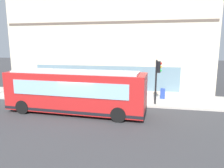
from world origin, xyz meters
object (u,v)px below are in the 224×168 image
pedestrian_near_building_entrance (103,85)px  newspaper_vending_box (163,93)px  pedestrian_by_light_pole (53,87)px  pedestrian_near_hydrant (69,86)px  city_bus_nearside (75,92)px  traffic_light_near_corner (158,74)px  fire_hydrant (114,91)px  pedestrian_walking_along_curb (91,82)px

pedestrian_near_building_entrance → newspaper_vending_box: 5.74m
pedestrian_by_light_pole → pedestrian_near_hydrant: (0.61, -1.25, 0.05)m
city_bus_nearside → traffic_light_near_corner: bearing=-63.2°
traffic_light_near_corner → pedestrian_near_building_entrance: (2.57, 5.16, -1.59)m
city_bus_nearside → pedestrian_near_building_entrance: (5.50, -0.65, -0.51)m
city_bus_nearside → pedestrian_by_light_pole: 4.61m
pedestrian_near_building_entrance → pedestrian_near_hydrant: bearing=122.4°
city_bus_nearside → fire_hydrant: 5.97m
fire_hydrant → pedestrian_by_light_pole: 5.74m
fire_hydrant → pedestrian_near_building_entrance: pedestrian_near_building_entrance is taller
pedestrian_near_hydrant → pedestrian_walking_along_curb: bearing=-32.2°
pedestrian_near_building_entrance → newspaper_vending_box: pedestrian_near_building_entrance is taller
pedestrian_by_light_pole → pedestrian_near_building_entrance: 4.63m
traffic_light_near_corner → fire_hydrant: bearing=56.3°
city_bus_nearside → pedestrian_near_hydrant: (3.76, 2.09, -0.34)m
fire_hydrant → newspaper_vending_box: newspaper_vending_box is taller
pedestrian_walking_along_curb → traffic_light_near_corner: bearing=-115.7°
city_bus_nearside → pedestrian_by_light_pole: city_bus_nearside is taller
city_bus_nearside → pedestrian_near_hydrant: city_bus_nearside is taller
pedestrian_by_light_pole → newspaper_vending_box: size_ratio=1.95×
newspaper_vending_box → city_bus_nearside: bearing=127.7°
pedestrian_walking_along_curb → pedestrian_near_hydrant: pedestrian_near_hydrant is taller
pedestrian_by_light_pole → fire_hydrant: bearing=-64.7°
traffic_light_near_corner → pedestrian_walking_along_curb: (3.11, 6.47, -1.45)m
traffic_light_near_corner → newspaper_vending_box: traffic_light_near_corner is taller
pedestrian_walking_along_curb → pedestrian_near_hydrant: bearing=147.8°
fire_hydrant → newspaper_vending_box: 4.58m
pedestrian_walking_along_curb → pedestrian_by_light_pole: bearing=137.0°
city_bus_nearside → pedestrian_walking_along_curb: bearing=6.2°
traffic_light_near_corner → newspaper_vending_box: (1.97, -0.53, -2.03)m
traffic_light_near_corner → pedestrian_by_light_pole: traffic_light_near_corner is taller
city_bus_nearside → pedestrian_walking_along_curb: (6.03, 0.66, -0.37)m
fire_hydrant → pedestrian_near_hydrant: (-1.83, 3.90, 0.70)m
pedestrian_walking_along_curb → city_bus_nearside: bearing=-173.8°
traffic_light_near_corner → pedestrian_near_hydrant: size_ratio=1.95×
fire_hydrant → pedestrian_walking_along_curb: pedestrian_walking_along_curb is taller
pedestrian_near_hydrant → pedestrian_by_light_pole: bearing=115.9°
city_bus_nearside → pedestrian_by_light_pole: bearing=46.7°
city_bus_nearside → traffic_light_near_corner: size_ratio=2.84×
pedestrian_by_light_pole → pedestrian_near_building_entrance: (2.35, -3.99, -0.12)m
pedestrian_near_building_entrance → pedestrian_near_hydrant: 3.25m
traffic_light_near_corner → pedestrian_near_building_entrance: 5.98m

